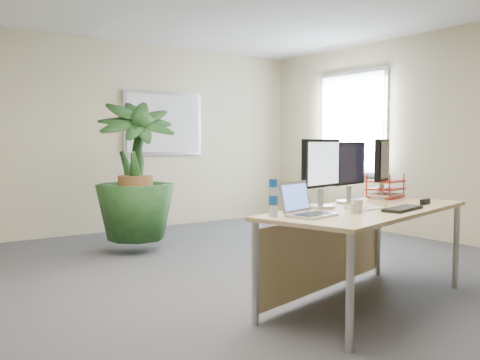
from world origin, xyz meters
TOP-DOWN VIEW (x-y plane):
  - floor at (0.00, 0.00)m, footprint 8.00×8.00m
  - back_wall at (0.00, 4.00)m, footprint 7.00×0.04m
  - whiteboard at (1.20, 3.97)m, footprint 1.30×0.04m
  - window at (3.47, 2.30)m, footprint 0.04×1.30m
  - desk at (0.59, -0.35)m, footprint 2.11×1.27m
  - floor_plant at (0.03, 2.46)m, footprint 1.00×1.00m
  - monitor_left at (0.34, -0.22)m, footprint 0.48×0.22m
  - monitor_right at (0.77, -0.12)m, footprint 0.46×0.21m
  - monitor_dark at (1.27, -0.05)m, footprint 0.44×0.27m
  - laptop at (-0.07, -0.48)m, footprint 0.38×0.35m
  - keyboard at (0.73, -0.69)m, footprint 0.45×0.24m
  - coffee_mug at (0.33, -0.59)m, footprint 0.13×0.09m
  - spiral_notebook at (0.59, -0.45)m, footprint 0.28×0.22m
  - orange_pen at (0.56, -0.48)m, footprint 0.13×0.10m
  - yellow_highlighter at (0.79, -0.46)m, footprint 0.13×0.04m
  - water_bottle at (-0.26, -0.36)m, footprint 0.07×0.07m
  - letter_tray at (1.35, -0.03)m, footprint 0.38×0.32m
  - stapler at (1.20, -0.56)m, footprint 0.14×0.07m

SIDE VIEW (x-z plane):
  - floor at x=0.00m, z-range 0.00..0.00m
  - desk at x=0.59m, z-range 0.22..0.98m
  - floor_plant at x=0.03m, z-range 0.00..1.50m
  - spiral_notebook at x=0.59m, z-range 0.76..0.77m
  - yellow_highlighter at x=0.79m, z-range 0.76..0.77m
  - keyboard at x=0.73m, z-range 0.76..0.78m
  - orange_pen at x=0.56m, z-range 0.77..0.78m
  - stapler at x=1.20m, z-range 0.76..0.80m
  - coffee_mug at x=0.33m, z-range 0.76..0.86m
  - laptop at x=-0.07m, z-range 0.70..0.93m
  - letter_tray at x=1.35m, z-range 0.75..0.91m
  - water_bottle at x=-0.26m, z-range 0.75..1.01m
  - monitor_right at x=0.77m, z-range 0.79..1.31m
  - monitor_left at x=0.34m, z-range 0.80..1.33m
  - monitor_dark at x=1.27m, z-range 0.80..1.33m
  - back_wall at x=0.00m, z-range 0.00..2.70m
  - whiteboard at x=1.20m, z-range 1.07..2.02m
  - window at x=3.47m, z-range 0.77..2.33m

